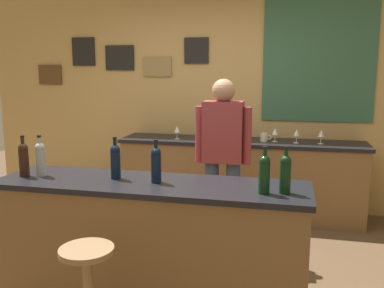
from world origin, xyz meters
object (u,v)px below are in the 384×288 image
object	(u,v)px
wine_bottle_d	(156,163)
wine_glass_c	(275,132)
wine_bottle_c	(115,160)
wine_glass_d	(297,133)
coffee_mug	(264,137)
wine_glass_b	(245,131)
wine_bottle_f	(285,173)
bar_stool	(88,283)
bartender	(223,154)
wine_bottle_b	(40,158)
wine_bottle_e	(264,173)
wine_bottle_a	(24,158)
wine_glass_a	(177,130)
wine_glass_e	(321,134)

from	to	relation	value
wine_bottle_d	wine_glass_c	world-z (taller)	wine_bottle_d
wine_bottle_c	wine_glass_d	distance (m)	2.36
wine_bottle_c	wine_glass_c	xyz separation A→B (m)	(1.05, 2.00, -0.05)
coffee_mug	wine_glass_b	bearing A→B (deg)	178.62
wine_bottle_d	coffee_mug	xyz separation A→B (m)	(0.62, 2.02, -0.11)
wine_glass_b	wine_bottle_f	bearing A→B (deg)	-77.06
wine_bottle_d	wine_bottle_f	world-z (taller)	same
bar_stool	coffee_mug	world-z (taller)	coffee_mug
bartender	wine_bottle_b	world-z (taller)	bartender
wine_bottle_e	wine_glass_b	bearing A→B (deg)	99.39
bartender	wine_bottle_b	bearing A→B (deg)	-138.72
wine_bottle_a	wine_bottle_c	size ratio (longest dim) A/B	1.00
wine_glass_b	wine_bottle_e	bearing A→B (deg)	-80.61
wine_glass_d	wine_glass_a	bearing A→B (deg)	-178.20
wine_bottle_c	wine_bottle_f	size ratio (longest dim) A/B	1.00
wine_bottle_f	wine_glass_b	bearing A→B (deg)	102.94
wine_bottle_b	wine_bottle_d	xyz separation A→B (m)	(0.89, 0.01, 0.00)
wine_bottle_d	wine_glass_d	size ratio (longest dim) A/B	1.97
wine_bottle_c	wine_glass_e	xyz separation A→B (m)	(1.55, 1.97, -0.05)
wine_bottle_d	wine_glass_c	size ratio (longest dim) A/B	1.97
wine_glass_b	wine_glass_e	distance (m)	0.83
wine_bottle_c	wine_glass_b	distance (m)	2.12
bartender	wine_bottle_d	world-z (taller)	bartender
wine_glass_e	wine_bottle_b	bearing A→B (deg)	-136.46
bartender	wine_glass_d	distance (m)	1.18
wine_glass_a	wine_bottle_b	bearing A→B (deg)	-104.48
wine_bottle_c	wine_glass_b	world-z (taller)	wine_bottle_c
wine_bottle_b	coffee_mug	world-z (taller)	wine_bottle_b
bar_stool	wine_glass_c	size ratio (longest dim) A/B	4.39
wine_glass_d	bar_stool	bearing A→B (deg)	-114.39
bar_stool	wine_bottle_e	bearing A→B (deg)	28.51
wine_glass_a	wine_glass_d	world-z (taller)	same
bartender	wine_bottle_a	distance (m)	1.71
wine_bottle_f	wine_glass_c	bearing A→B (deg)	93.92
bar_stool	wine_bottle_a	size ratio (longest dim) A/B	2.22
wine_bottle_a	wine_glass_d	distance (m)	2.85
wine_bottle_e	wine_glass_a	world-z (taller)	wine_bottle_e
bartender	bar_stool	xyz separation A→B (m)	(-0.53, -1.67, -0.48)
wine_bottle_b	wine_bottle_a	bearing A→B (deg)	-160.74
bartender	wine_bottle_d	distance (m)	1.09
bartender	coffee_mug	distance (m)	1.03
wine_bottle_a	wine_bottle_c	world-z (taller)	same
wine_glass_c	wine_glass_e	distance (m)	0.50
wine_bottle_a	wine_glass_c	size ratio (longest dim) A/B	1.97
bartender	coffee_mug	xyz separation A→B (m)	(0.32, 0.99, 0.01)
wine_bottle_d	wine_bottle_b	bearing A→B (deg)	-179.12
bartender	wine_glass_c	xyz separation A→B (m)	(0.43, 1.00, 0.07)
wine_glass_e	wine_glass_d	bearing A→B (deg)	-179.89
wine_bottle_f	wine_glass_c	xyz separation A→B (m)	(-0.14, 2.10, -0.05)
wine_glass_b	wine_glass_c	size ratio (longest dim) A/B	1.00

